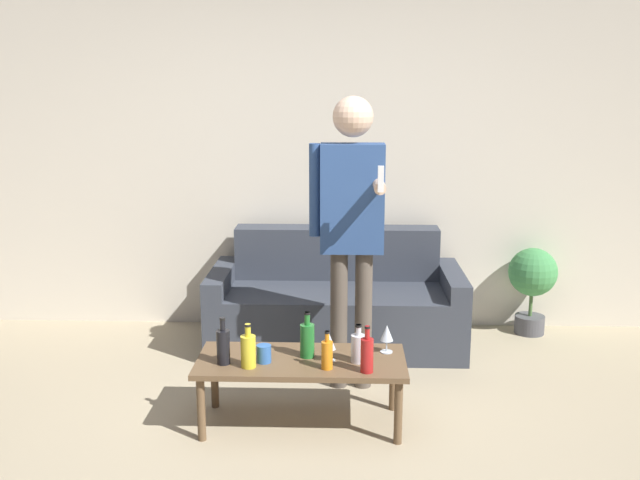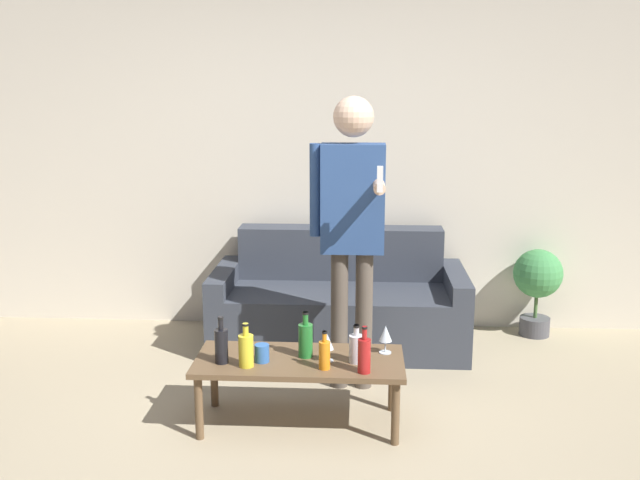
% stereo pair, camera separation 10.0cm
% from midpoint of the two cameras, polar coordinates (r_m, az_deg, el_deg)
% --- Properties ---
extents(wall_back, '(8.00, 0.06, 2.70)m').
position_cam_midpoint_polar(wall_back, '(5.35, -0.11, 7.24)').
color(wall_back, beige).
rests_on(wall_back, ground_plane).
extents(couch, '(1.77, 0.80, 0.80)m').
position_cam_midpoint_polar(couch, '(5.10, 2.12, -5.18)').
color(couch, '#383D47').
rests_on(couch, ground_plane).
extents(coffee_table, '(1.13, 0.49, 0.38)m').
position_cam_midpoint_polar(coffee_table, '(3.91, -0.91, -10.04)').
color(coffee_table, brown).
rests_on(coffee_table, ground_plane).
extents(bottle_orange, '(0.07, 0.07, 0.26)m').
position_cam_midpoint_polar(bottle_orange, '(3.84, -7.15, -8.32)').
color(bottle_orange, black).
rests_on(bottle_orange, coffee_table).
extents(bottle_green, '(0.07, 0.07, 0.25)m').
position_cam_midpoint_polar(bottle_green, '(3.70, 4.34, -9.12)').
color(bottle_green, '#B21E1E').
rests_on(bottle_green, coffee_table).
extents(bottle_dark, '(0.08, 0.08, 0.24)m').
position_cam_midpoint_polar(bottle_dark, '(3.78, -5.17, -8.72)').
color(bottle_dark, yellow).
rests_on(bottle_dark, coffee_table).
extents(bottle_yellow, '(0.08, 0.08, 0.25)m').
position_cam_midpoint_polar(bottle_yellow, '(3.89, -0.42, -7.94)').
color(bottle_yellow, '#23752D').
rests_on(bottle_yellow, coffee_table).
extents(bottle_red, '(0.08, 0.08, 0.21)m').
position_cam_midpoint_polar(bottle_red, '(3.83, 3.67, -8.59)').
color(bottle_red, silver).
rests_on(bottle_red, coffee_table).
extents(bottle_clear, '(0.06, 0.06, 0.21)m').
position_cam_midpoint_polar(bottle_clear, '(3.74, 1.14, -9.11)').
color(bottle_clear, orange).
rests_on(bottle_clear, coffee_table).
extents(wine_glass_near, '(0.07, 0.07, 0.16)m').
position_cam_midpoint_polar(wine_glass_near, '(3.96, 6.00, -7.52)').
color(wine_glass_near, silver).
rests_on(wine_glass_near, coffee_table).
extents(wine_glass_far, '(0.07, 0.07, 0.15)m').
position_cam_midpoint_polar(wine_glass_far, '(3.83, 1.34, -8.20)').
color(wine_glass_far, silver).
rests_on(wine_glass_far, coffee_table).
extents(cup_on_table, '(0.08, 0.08, 0.10)m').
position_cam_midpoint_polar(cup_on_table, '(3.85, -3.91, -9.02)').
color(cup_on_table, '#3366B2').
rests_on(cup_on_table, coffee_table).
extents(person_standing_front, '(0.44, 0.44, 1.77)m').
position_cam_midpoint_polar(person_standing_front, '(4.19, 3.25, 1.96)').
color(person_standing_front, brown).
rests_on(person_standing_front, ground_plane).
extents(potted_plant, '(0.36, 0.36, 0.65)m').
position_cam_midpoint_polar(potted_plant, '(5.48, 17.52, -3.09)').
color(potted_plant, '#4C4C51').
rests_on(potted_plant, ground_plane).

